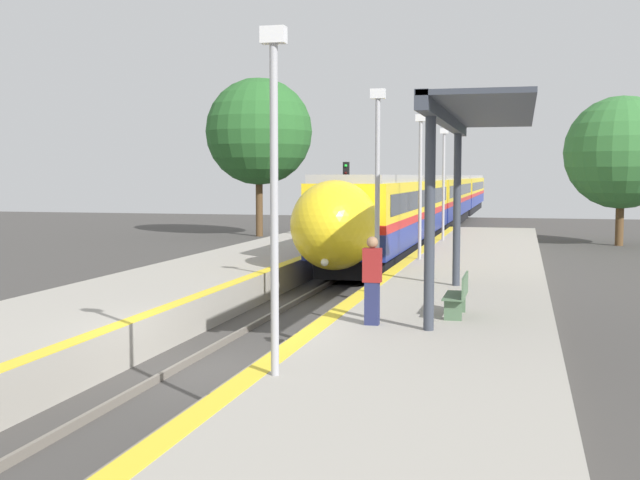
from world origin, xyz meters
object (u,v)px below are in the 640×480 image
person_waiting (372,279)px  railway_signal (346,199)px  platform_bench (459,295)px  lamppost_far (420,176)px  lamppost_mid (377,177)px  lamppost_farthest (444,176)px  train (440,198)px  lamppost_near (274,177)px

person_waiting → railway_signal: size_ratio=0.39×
person_waiting → railway_signal: bearing=103.7°
platform_bench → lamppost_far: 11.81m
lamppost_far → platform_bench: bearing=-78.8°
lamppost_far → person_waiting: bearing=-87.0°
railway_signal → lamppost_mid: (4.51, -16.94, 1.08)m
railway_signal → lamppost_farthest: bearing=1.1°
train → railway_signal: railway_signal is taller
lamppost_mid → lamppost_farthest: 17.02m
person_waiting → lamppost_farthest: bearing=91.8°
person_waiting → lamppost_mid: size_ratio=0.35×
train → lamppost_far: bearing=-85.6°
lamppost_farthest → lamppost_mid: bearing=-90.0°
train → person_waiting: bearing=-86.0°
lamppost_near → lamppost_far: (0.00, 17.02, 0.00)m
person_waiting → lamppost_mid: bearing=98.9°
lamppost_far → lamppost_farthest: size_ratio=1.00×
platform_bench → lamppost_far: lamppost_far is taller
lamppost_mid → lamppost_farthest: size_ratio=1.00×
platform_bench → lamppost_farthest: lamppost_farthest is taller
train → lamppost_far: lamppost_far is taller
person_waiting → lamppost_near: lamppost_near is taller
lamppost_mid → lamppost_far: same height
person_waiting → lamppost_far: 12.88m
railway_signal → lamppost_mid: lamppost_mid is taller
platform_bench → lamppost_mid: size_ratio=0.28×
lamppost_near → train: bearing=92.8°
platform_bench → lamppost_mid: 4.37m
lamppost_mid → railway_signal: bearing=104.9°
railway_signal → lamppost_mid: size_ratio=0.88×
railway_signal → lamppost_farthest: size_ratio=0.88×
railway_signal → lamppost_mid: 17.56m
train → lamppost_farthest: 21.39m
lamppost_near → lamppost_mid: same height
lamppost_farthest → lamppost_far: bearing=-90.0°
train → person_waiting: size_ratio=39.75×
train → railway_signal: 21.42m
railway_signal → lamppost_farthest: lamppost_farthest is taller
train → lamppost_near: lamppost_near is taller
lamppost_near → lamppost_far: size_ratio=1.00×
train → railway_signal: bearing=-96.0°
train → lamppost_near: 46.82m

